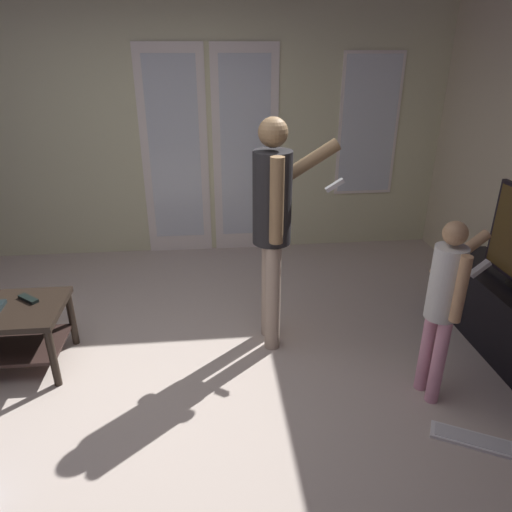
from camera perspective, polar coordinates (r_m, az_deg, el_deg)
name	(u,v)px	position (r m, az deg, el deg)	size (l,w,h in m)	color
ground_plane	(143,410)	(3.11, -13.59, -17.82)	(5.89, 5.09, 0.02)	#C0AFA2
wall_back_with_doors	(169,126)	(4.87, -10.60, 15.36)	(5.89, 0.09, 2.72)	beige
person_adult	(274,217)	(3.17, 2.21, 4.81)	(0.67, 0.46, 1.64)	tan
person_child	(445,297)	(2.94, 22.03, -4.67)	(0.47, 0.37, 1.18)	pink
loose_keyboard	(472,439)	(3.09, 24.80, -19.64)	(0.45, 0.32, 0.02)	white
tv_remote_black	(28,299)	(3.54, -26.01, -4.70)	(0.17, 0.05, 0.02)	black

